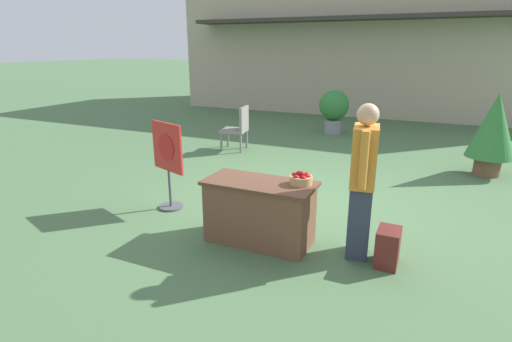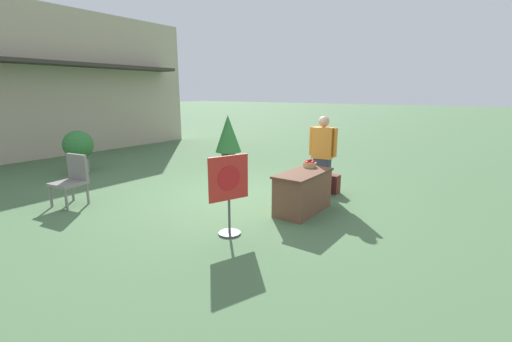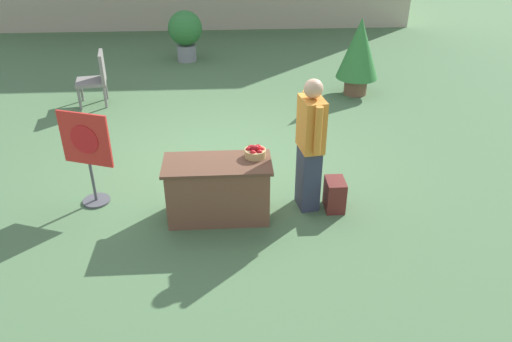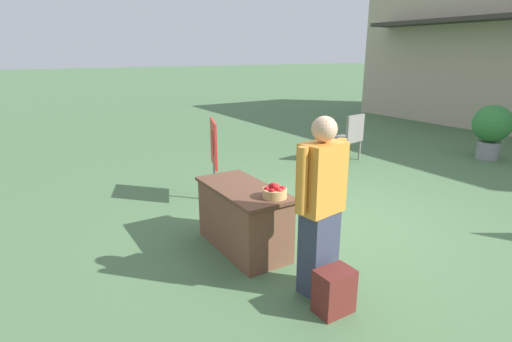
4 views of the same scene
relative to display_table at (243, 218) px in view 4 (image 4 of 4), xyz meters
The scene contains 8 objects.
ground_plane 1.46m from the display_table, 89.85° to the left, with size 120.00×120.00×0.00m, color #4C7047.
display_table is the anchor object (origin of this frame).
apple_basket 0.67m from the display_table, 14.04° to the left, with size 0.26×0.26×0.16m.
person_visitor 1.28m from the display_table, ahead, with size 0.32×0.60×1.75m.
backpack 1.52m from the display_table, ahead, with size 0.24×0.34×0.42m.
poster_board 1.73m from the display_table, 165.45° to the left, with size 0.66×0.36×1.29m.
patio_chair 4.62m from the display_table, 120.31° to the left, with size 0.63×0.63×1.01m.
potted_plant_near_left 6.77m from the display_table, 96.77° to the left, with size 0.81×0.81×1.19m.
Camera 4 is at (3.80, -3.58, 2.28)m, focal length 28.00 mm.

